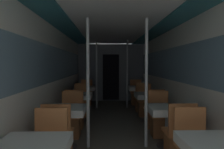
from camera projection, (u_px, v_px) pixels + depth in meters
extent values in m
cube|color=silver|center=(55.00, 79.00, 4.79)|extent=(0.05, 9.81, 2.23)
cube|color=#7A9EB7|center=(56.00, 64.00, 4.78)|extent=(0.03, 9.02, 0.73)
cube|color=silver|center=(173.00, 79.00, 4.86)|extent=(0.05, 9.81, 2.23)
cube|color=#7A9EB7|center=(173.00, 64.00, 4.85)|extent=(0.03, 9.02, 0.73)
cube|color=silver|center=(115.00, 26.00, 4.77)|extent=(2.62, 9.81, 0.04)
cube|color=#2D707F|center=(66.00, 27.00, 4.74)|extent=(0.47, 9.41, 0.03)
cube|color=#2D707F|center=(163.00, 28.00, 4.80)|extent=(0.47, 9.41, 0.03)
cube|color=slate|center=(111.00, 73.00, 8.60)|extent=(2.57, 0.08, 2.23)
cube|color=black|center=(111.00, 77.00, 8.56)|extent=(0.64, 0.01, 1.78)
cube|color=#93704C|center=(32.00, 144.00, 2.04)|extent=(0.64, 0.64, 0.02)
cube|color=white|center=(32.00, 148.00, 2.04)|extent=(0.68, 0.68, 0.11)
cube|color=#D17A42|center=(48.00, 149.00, 2.60)|extent=(0.41, 0.41, 0.05)
cube|color=#D17A42|center=(51.00, 125.00, 2.77)|extent=(0.41, 0.04, 0.44)
cylinder|color=#4C4C51|center=(66.00, 147.00, 3.78)|extent=(0.39, 0.39, 0.01)
cylinder|color=#B7B7BC|center=(66.00, 127.00, 3.77)|extent=(0.10, 0.10, 0.67)
cube|color=#93704C|center=(66.00, 108.00, 3.75)|extent=(0.64, 0.64, 0.02)
cube|color=white|center=(66.00, 110.00, 3.75)|extent=(0.68, 0.68, 0.11)
cube|color=#9C5B31|center=(59.00, 148.00, 3.23)|extent=(0.35, 0.35, 0.40)
cube|color=#D17A42|center=(59.00, 133.00, 3.22)|extent=(0.41, 0.41, 0.05)
cube|color=#D17A42|center=(56.00, 120.00, 3.02)|extent=(0.41, 0.04, 0.44)
cube|color=#9C5B31|center=(71.00, 127.00, 4.32)|extent=(0.35, 0.35, 0.40)
cube|color=#D17A42|center=(71.00, 116.00, 4.31)|extent=(0.41, 0.41, 0.05)
cube|color=#D17A42|center=(72.00, 102.00, 4.48)|extent=(0.41, 0.04, 0.44)
cylinder|color=silver|center=(88.00, 83.00, 3.74)|extent=(0.06, 0.06, 2.23)
cylinder|color=#4C4C51|center=(78.00, 121.00, 5.49)|extent=(0.39, 0.39, 0.01)
cylinder|color=#B7B7BC|center=(78.00, 108.00, 5.48)|extent=(0.10, 0.10, 0.67)
cube|color=#93704C|center=(78.00, 94.00, 5.46)|extent=(0.64, 0.64, 0.02)
cube|color=white|center=(78.00, 96.00, 5.46)|extent=(0.68, 0.68, 0.11)
cube|color=#9C5B31|center=(75.00, 119.00, 4.94)|extent=(0.35, 0.35, 0.40)
cube|color=#D17A42|center=(75.00, 109.00, 4.93)|extent=(0.41, 0.41, 0.05)
cube|color=#D17A42|center=(74.00, 100.00, 4.73)|extent=(0.41, 0.04, 0.44)
cube|color=#9C5B31|center=(81.00, 109.00, 6.03)|extent=(0.35, 0.35, 0.40)
cube|color=#D17A42|center=(81.00, 101.00, 6.02)|extent=(0.41, 0.41, 0.05)
cube|color=#D17A42|center=(81.00, 91.00, 6.19)|extent=(0.41, 0.04, 0.44)
cylinder|color=#4C4C51|center=(85.00, 108.00, 7.20)|extent=(0.39, 0.39, 0.01)
cylinder|color=#B7B7BC|center=(85.00, 97.00, 7.19)|extent=(0.10, 0.10, 0.67)
cube|color=#93704C|center=(85.00, 87.00, 7.17)|extent=(0.64, 0.64, 0.02)
cube|color=white|center=(85.00, 88.00, 7.17)|extent=(0.68, 0.68, 0.11)
cube|color=#9C5B31|center=(83.00, 105.00, 6.65)|extent=(0.35, 0.35, 0.40)
cube|color=#D17A42|center=(83.00, 98.00, 6.64)|extent=(0.41, 0.41, 0.05)
cube|color=#D17A42|center=(82.00, 90.00, 6.44)|extent=(0.41, 0.04, 0.44)
cube|color=#9C5B31|center=(86.00, 99.00, 7.74)|extent=(0.35, 0.35, 0.40)
cube|color=#D17A42|center=(86.00, 93.00, 7.73)|extent=(0.41, 0.41, 0.05)
cube|color=#D17A42|center=(87.00, 86.00, 7.90)|extent=(0.41, 0.04, 0.44)
cylinder|color=silver|center=(97.00, 74.00, 7.16)|extent=(0.06, 0.06, 2.23)
cube|color=#93704C|center=(219.00, 142.00, 2.09)|extent=(0.64, 0.64, 0.02)
cube|color=white|center=(219.00, 147.00, 2.09)|extent=(0.68, 0.68, 0.11)
cube|color=#D17A42|center=(195.00, 148.00, 2.65)|extent=(0.41, 0.41, 0.05)
cube|color=#D17A42|center=(190.00, 124.00, 2.82)|extent=(0.41, 0.04, 0.44)
cylinder|color=#4C4C51|center=(168.00, 146.00, 3.83)|extent=(0.39, 0.39, 0.01)
cylinder|color=#B7B7BC|center=(168.00, 127.00, 3.82)|extent=(0.10, 0.10, 0.67)
cube|color=#93704C|center=(168.00, 107.00, 3.80)|extent=(0.64, 0.64, 0.02)
cube|color=white|center=(168.00, 110.00, 3.80)|extent=(0.68, 0.68, 0.11)
cube|color=#9C5B31|center=(178.00, 147.00, 3.28)|extent=(0.35, 0.35, 0.40)
cube|color=#D17A42|center=(178.00, 132.00, 3.27)|extent=(0.41, 0.41, 0.05)
cube|color=#D17A42|center=(183.00, 119.00, 3.07)|extent=(0.41, 0.04, 0.44)
cube|color=#9C5B31|center=(160.00, 126.00, 4.37)|extent=(0.35, 0.35, 0.40)
cube|color=#D17A42|center=(160.00, 115.00, 4.36)|extent=(0.41, 0.41, 0.05)
cube|color=#D17A42|center=(158.00, 101.00, 4.53)|extent=(0.41, 0.04, 0.44)
cylinder|color=silver|center=(146.00, 83.00, 3.77)|extent=(0.06, 0.06, 2.23)
cylinder|color=#4C4C51|center=(149.00, 121.00, 5.54)|extent=(0.39, 0.39, 0.01)
cylinder|color=#B7B7BC|center=(149.00, 107.00, 5.53)|extent=(0.10, 0.10, 0.67)
cube|color=#93704C|center=(149.00, 94.00, 5.51)|extent=(0.64, 0.64, 0.02)
cube|color=white|center=(149.00, 96.00, 5.51)|extent=(0.68, 0.68, 0.11)
cube|color=#9C5B31|center=(153.00, 118.00, 4.99)|extent=(0.35, 0.35, 0.40)
cube|color=#D17A42|center=(153.00, 109.00, 4.98)|extent=(0.41, 0.41, 0.05)
cube|color=#D17A42|center=(155.00, 99.00, 4.78)|extent=(0.41, 0.04, 0.44)
cube|color=#9C5B31|center=(145.00, 109.00, 6.08)|extent=(0.35, 0.35, 0.40)
cube|color=#D17A42|center=(145.00, 101.00, 6.07)|extent=(0.41, 0.41, 0.05)
cube|color=#D17A42|center=(144.00, 91.00, 6.24)|extent=(0.41, 0.04, 0.44)
cylinder|color=#4C4C51|center=(139.00, 107.00, 7.25)|extent=(0.39, 0.39, 0.01)
cylinder|color=#B7B7BC|center=(139.00, 97.00, 7.24)|extent=(0.10, 0.10, 0.67)
cube|color=#93704C|center=(139.00, 87.00, 7.22)|extent=(0.64, 0.64, 0.02)
cube|color=white|center=(139.00, 88.00, 7.22)|extent=(0.68, 0.68, 0.11)
cube|color=#9C5B31|center=(141.00, 105.00, 6.70)|extent=(0.35, 0.35, 0.40)
cube|color=#D17A42|center=(141.00, 97.00, 6.69)|extent=(0.41, 0.41, 0.05)
cube|color=#D17A42|center=(142.00, 90.00, 6.49)|extent=(0.41, 0.04, 0.44)
cube|color=#9C5B31|center=(136.00, 99.00, 7.79)|extent=(0.35, 0.35, 0.40)
cube|color=#D17A42|center=(136.00, 93.00, 7.78)|extent=(0.41, 0.41, 0.05)
cube|color=#D17A42|center=(136.00, 85.00, 7.95)|extent=(0.41, 0.04, 0.44)
cylinder|color=silver|center=(127.00, 74.00, 7.19)|extent=(0.06, 0.06, 2.23)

